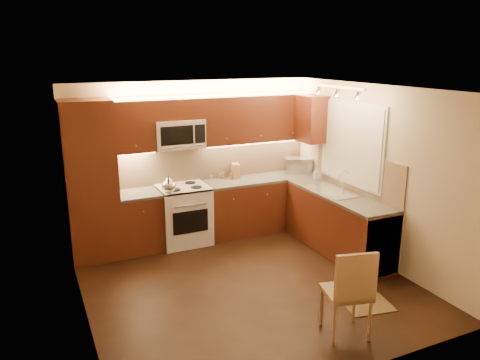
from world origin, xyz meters
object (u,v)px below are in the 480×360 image
stove (184,215)px  microwave (178,134)px  knife_block (236,171)px  dining_chair (346,290)px  sink (334,186)px  kettle (169,184)px  toaster_oven (298,165)px  soap_bottle (316,173)px

stove → microwave: bearing=90.0°
microwave → knife_block: 1.21m
dining_chair → sink: bearing=72.1°
kettle → knife_block: bearing=39.4°
microwave → knife_block: microwave is taller
sink → knife_block: knife_block is taller
kettle → knife_block: kettle is taller
sink → kettle: 2.46m
kettle → toaster_oven: (2.39, 0.28, -0.01)m
microwave → sink: 2.48m
stove → dining_chair: (0.76, -3.10, 0.04)m
toaster_oven → soap_bottle: 0.51m
sink → kettle: bearing=158.1°
microwave → knife_block: size_ratio=3.18×
toaster_oven → knife_block: 1.14m
sink → knife_block: (-1.02, 1.33, 0.04)m
toaster_oven → dining_chair: (-1.35, -3.18, -0.53)m
kettle → knife_block: size_ratio=1.05×
knife_block → dining_chair: knife_block is taller
stove → knife_block: (0.98, 0.20, 0.56)m
sink → dining_chair: 2.38m
kettle → toaster_oven: size_ratio=0.57×
soap_bottle → knife_block: bearing=167.3°
toaster_oven → microwave: bearing=-158.0°
microwave → toaster_oven: bearing=-1.7°
dining_chair → soap_bottle: bearing=76.5°
stove → toaster_oven: (2.11, 0.07, 0.57)m
dining_chair → kettle: bearing=123.9°
stove → dining_chair: size_ratio=0.92×
kettle → toaster_oven: bearing=28.1°
toaster_oven → dining_chair: bearing=-89.4°
stove → soap_bottle: (2.16, -0.43, 0.53)m
sink → toaster_oven: (0.11, 1.20, 0.06)m
microwave → kettle: size_ratio=3.02×
toaster_oven → knife_block: (-1.13, 0.13, -0.01)m
stove → microwave: microwave is taller
stove → soap_bottle: 2.26m
stove → kettle: 0.68m
microwave → sink: size_ratio=0.88×
kettle → sink: bearing=-0.5°
sink → toaster_oven: 1.21m
microwave → soap_bottle: microwave is taller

